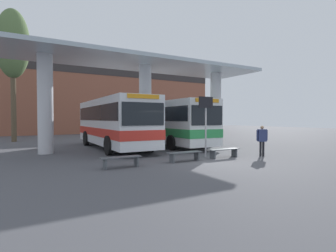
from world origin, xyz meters
The scene contains 11 objects.
ground_plane centered at (0.00, 0.00, 0.00)m, with size 100.00×100.00×0.00m, color #4C4C51.
townhouse_backdrop centered at (0.00, 26.21, 6.04)m, with size 40.00×0.58×10.39m.
station_canopy centered at (0.00, 7.09, 4.77)m, with size 17.72×5.05×6.00m.
transit_bus_left_bay centered at (-2.07, 7.80, 1.86)m, with size 2.94×10.44×3.32m.
transit_bus_center_bay centered at (2.12, 8.34, 1.82)m, with size 2.83×11.30×3.26m.
waiting_bench_near_pillar centered at (1.55, 0.74, 0.35)m, with size 1.85×0.44×0.46m.
waiting_bench_mid_platform centered at (-0.90, 0.74, 0.34)m, with size 1.76×0.44×0.46m.
waiting_bench_far_platform centered at (-4.07, 0.74, 0.34)m, with size 1.71×0.44×0.46m.
info_sign_platform centered at (0.93, 1.49, 2.27)m, with size 0.90×0.09×3.21m.
pedestrian_waiting centered at (3.66, 0.08, 1.01)m, with size 0.58×0.41×1.66m.
poplar_tree_behind_left centered at (-8.05, 17.21, 8.48)m, with size 2.75×2.75×11.64m.
Camera 1 is at (-7.77, -9.59, 2.04)m, focal length 28.00 mm.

